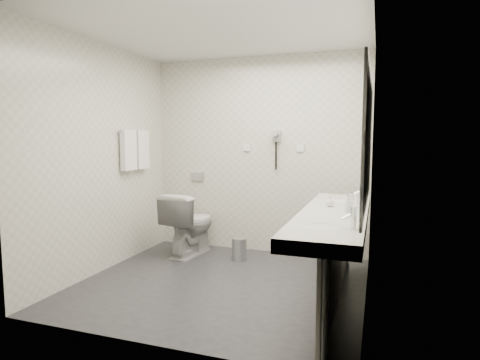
% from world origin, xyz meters
% --- Properties ---
extents(floor, '(2.80, 2.80, 0.00)m').
position_xyz_m(floor, '(0.00, 0.00, 0.00)').
color(floor, '#252529').
rests_on(floor, ground).
extents(ceiling, '(2.80, 2.80, 0.00)m').
position_xyz_m(ceiling, '(0.00, 0.00, 2.50)').
color(ceiling, silver).
rests_on(ceiling, wall_back).
extents(wall_back, '(2.80, 0.00, 2.80)m').
position_xyz_m(wall_back, '(0.00, 1.30, 1.25)').
color(wall_back, beige).
rests_on(wall_back, floor).
extents(wall_front, '(2.80, 0.00, 2.80)m').
position_xyz_m(wall_front, '(0.00, -1.30, 1.25)').
color(wall_front, beige).
rests_on(wall_front, floor).
extents(wall_left, '(0.00, 2.60, 2.60)m').
position_xyz_m(wall_left, '(-1.40, 0.00, 1.25)').
color(wall_left, beige).
rests_on(wall_left, floor).
extents(wall_right, '(0.00, 2.60, 2.60)m').
position_xyz_m(wall_right, '(1.40, 0.00, 1.25)').
color(wall_right, beige).
rests_on(wall_right, floor).
extents(vanity_counter, '(0.55, 2.20, 0.10)m').
position_xyz_m(vanity_counter, '(1.12, -0.20, 0.80)').
color(vanity_counter, silver).
rests_on(vanity_counter, floor).
extents(vanity_panel, '(0.03, 2.15, 0.75)m').
position_xyz_m(vanity_panel, '(1.15, -0.20, 0.38)').
color(vanity_panel, gray).
rests_on(vanity_panel, floor).
extents(vanity_post_near, '(0.06, 0.06, 0.75)m').
position_xyz_m(vanity_post_near, '(1.18, -1.24, 0.38)').
color(vanity_post_near, silver).
rests_on(vanity_post_near, floor).
extents(vanity_post_far, '(0.06, 0.06, 0.75)m').
position_xyz_m(vanity_post_far, '(1.18, 0.84, 0.38)').
color(vanity_post_far, silver).
rests_on(vanity_post_far, floor).
extents(mirror, '(0.02, 2.20, 1.05)m').
position_xyz_m(mirror, '(1.39, -0.20, 1.45)').
color(mirror, '#B2BCC6').
rests_on(mirror, wall_right).
extents(basin_near, '(0.40, 0.31, 0.05)m').
position_xyz_m(basin_near, '(1.12, -0.85, 0.83)').
color(basin_near, silver).
rests_on(basin_near, vanity_counter).
extents(basin_far, '(0.40, 0.31, 0.05)m').
position_xyz_m(basin_far, '(1.12, 0.45, 0.83)').
color(basin_far, silver).
rests_on(basin_far, vanity_counter).
extents(faucet_near, '(0.04, 0.04, 0.15)m').
position_xyz_m(faucet_near, '(1.32, -0.85, 0.92)').
color(faucet_near, silver).
rests_on(faucet_near, vanity_counter).
extents(faucet_far, '(0.04, 0.04, 0.15)m').
position_xyz_m(faucet_far, '(1.32, 0.45, 0.92)').
color(faucet_far, silver).
rests_on(faucet_far, vanity_counter).
extents(soap_bottle_a, '(0.06, 0.06, 0.11)m').
position_xyz_m(soap_bottle_a, '(1.23, -0.10, 0.91)').
color(soap_bottle_a, silver).
rests_on(soap_bottle_a, vanity_counter).
extents(soap_bottle_b, '(0.11, 0.11, 0.10)m').
position_xyz_m(soap_bottle_b, '(1.07, 0.02, 0.90)').
color(soap_bottle_b, silver).
rests_on(soap_bottle_b, vanity_counter).
extents(soap_bottle_c, '(0.06, 0.06, 0.13)m').
position_xyz_m(soap_bottle_c, '(1.24, -0.21, 0.91)').
color(soap_bottle_c, silver).
rests_on(soap_bottle_c, vanity_counter).
extents(glass_left, '(0.07, 0.07, 0.12)m').
position_xyz_m(glass_left, '(1.33, 0.05, 0.91)').
color(glass_left, silver).
rests_on(glass_left, vanity_counter).
extents(glass_right, '(0.08, 0.08, 0.11)m').
position_xyz_m(glass_right, '(1.23, 0.19, 0.91)').
color(glass_right, silver).
rests_on(glass_right, vanity_counter).
extents(toilet, '(0.54, 0.83, 0.79)m').
position_xyz_m(toilet, '(-0.76, 0.84, 0.40)').
color(toilet, silver).
rests_on(toilet, floor).
extents(flush_plate, '(0.18, 0.02, 0.12)m').
position_xyz_m(flush_plate, '(-0.85, 1.29, 0.95)').
color(flush_plate, '#B2B5BA').
rests_on(flush_plate, wall_back).
extents(pedal_bin, '(0.23, 0.23, 0.26)m').
position_xyz_m(pedal_bin, '(-0.08, 0.81, 0.13)').
color(pedal_bin, '#B2B5BA').
rests_on(pedal_bin, floor).
extents(bin_lid, '(0.18, 0.18, 0.02)m').
position_xyz_m(bin_lid, '(-0.08, 0.81, 0.26)').
color(bin_lid, '#B2B5BA').
rests_on(bin_lid, pedal_bin).
extents(towel_rail, '(0.02, 0.62, 0.02)m').
position_xyz_m(towel_rail, '(-1.35, 0.55, 1.55)').
color(towel_rail, silver).
rests_on(towel_rail, wall_left).
extents(towel_near, '(0.07, 0.24, 0.48)m').
position_xyz_m(towel_near, '(-1.34, 0.41, 1.33)').
color(towel_near, white).
rests_on(towel_near, towel_rail).
extents(towel_far, '(0.07, 0.24, 0.48)m').
position_xyz_m(towel_far, '(-1.34, 0.69, 1.33)').
color(towel_far, white).
rests_on(towel_far, towel_rail).
extents(dryer_cradle, '(0.10, 0.04, 0.14)m').
position_xyz_m(dryer_cradle, '(0.25, 1.27, 1.50)').
color(dryer_cradle, gray).
rests_on(dryer_cradle, wall_back).
extents(dryer_barrel, '(0.08, 0.14, 0.08)m').
position_xyz_m(dryer_barrel, '(0.25, 1.20, 1.53)').
color(dryer_barrel, gray).
rests_on(dryer_barrel, dryer_cradle).
extents(dryer_cord, '(0.02, 0.02, 0.35)m').
position_xyz_m(dryer_cord, '(0.25, 1.26, 1.25)').
color(dryer_cord, black).
rests_on(dryer_cord, dryer_cradle).
extents(switch_plate_a, '(0.09, 0.02, 0.09)m').
position_xyz_m(switch_plate_a, '(-0.15, 1.29, 1.35)').
color(switch_plate_a, silver).
rests_on(switch_plate_a, wall_back).
extents(switch_plate_b, '(0.09, 0.02, 0.09)m').
position_xyz_m(switch_plate_b, '(0.55, 1.29, 1.35)').
color(switch_plate_b, silver).
rests_on(switch_plate_b, wall_back).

